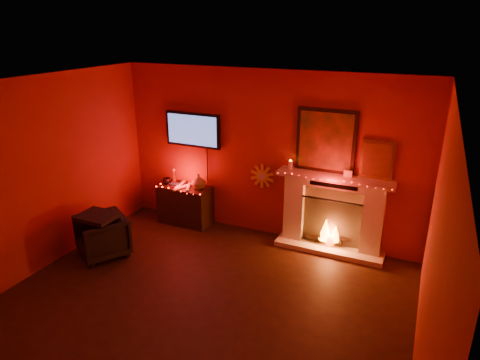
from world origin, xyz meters
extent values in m
plane|color=black|center=(0.00, 0.00, 0.00)|extent=(5.00, 5.00, 0.00)
plane|color=beige|center=(0.00, 0.00, 2.70)|extent=(5.00, 5.00, 0.00)
plane|color=maroon|center=(0.00, 2.50, 1.35)|extent=(5.00, 0.00, 5.00)
plane|color=maroon|center=(-2.50, 0.00, 1.35)|extent=(0.00, 5.00, 5.00)
plane|color=maroon|center=(2.50, 0.00, 1.35)|extent=(0.00, 5.00, 5.00)
cube|color=beige|center=(1.15, 2.30, 0.04)|extent=(1.65, 0.40, 0.08)
cube|color=beige|center=(0.55, 2.39, 0.55)|extent=(0.30, 0.22, 0.95)
cube|color=beige|center=(1.75, 2.39, 0.55)|extent=(0.30, 0.22, 0.95)
cube|color=beige|center=(1.15, 2.39, 1.10)|extent=(1.50, 0.22, 0.14)
cube|color=beige|center=(1.15, 2.33, 1.20)|extent=(1.72, 0.34, 0.06)
cube|color=#926F55|center=(1.15, 2.45, 0.55)|extent=(0.90, 0.10, 0.95)
cube|color=black|center=(1.15, 2.27, 0.47)|extent=(0.90, 0.02, 0.78)
cylinder|color=black|center=(1.05, 2.36, 0.14)|extent=(0.55, 0.09, 0.09)
cylinder|color=black|center=(1.23, 2.38, 0.20)|extent=(0.51, 0.18, 0.08)
cone|color=orange|center=(1.07, 2.36, 0.33)|extent=(0.20, 0.20, 0.34)
cone|color=orange|center=(1.22, 2.37, 0.29)|extent=(0.16, 0.16, 0.26)
sphere|color=#FF3F07|center=(1.15, 2.36, 0.16)|extent=(0.18, 0.18, 0.18)
cube|color=black|center=(0.95, 2.46, 1.71)|extent=(0.88, 0.05, 0.95)
cube|color=#BE4519|center=(0.95, 2.44, 1.71)|extent=(0.78, 0.01, 0.85)
cube|color=#C18E38|center=(1.70, 2.47, 1.51)|extent=(0.46, 0.04, 0.56)
cube|color=#B47129|center=(1.70, 2.45, 1.51)|extent=(0.38, 0.01, 0.48)
cylinder|color=beige|center=(0.45, 2.38, 1.29)|extent=(0.07, 0.07, 0.12)
cube|color=beige|center=(1.33, 2.36, 1.28)|extent=(0.12, 0.01, 0.10)
cube|color=black|center=(-1.30, 2.46, 1.65)|extent=(1.00, 0.06, 0.58)
cube|color=#4462B0|center=(-1.30, 2.42, 1.65)|extent=(0.92, 0.01, 0.50)
cylinder|color=black|center=(-1.05, 2.47, 1.03)|extent=(0.02, 0.02, 0.66)
cylinder|color=gold|center=(-0.05, 2.48, 1.00)|extent=(0.20, 0.03, 0.20)
cylinder|color=beige|center=(-0.05, 2.46, 1.00)|extent=(0.13, 0.01, 0.13)
cube|color=black|center=(-1.40, 2.26, 0.34)|extent=(0.90, 0.45, 0.68)
imported|color=brown|center=(-1.12, 2.27, 0.81)|extent=(0.24, 0.24, 0.25)
imported|color=black|center=(-1.74, 2.23, 0.74)|extent=(0.14, 0.14, 0.11)
cylinder|color=beige|center=(-1.47, 2.22, 0.71)|extent=(0.08, 0.38, 0.05)
cylinder|color=beige|center=(-1.38, 2.15, 0.71)|extent=(0.17, 0.38, 0.05)
cylinder|color=beige|center=(-1.28, 2.19, 0.71)|extent=(0.20, 0.37, 0.05)
cube|color=maroon|center=(-1.55, 2.17, 0.70)|extent=(0.20, 0.14, 0.03)
cube|color=#20334B|center=(-1.54, 2.18, 0.73)|extent=(0.17, 0.12, 0.02)
imported|color=black|center=(-1.95, 0.77, 0.32)|extent=(0.94, 0.95, 0.63)
camera|label=1|loc=(2.31, -3.60, 3.34)|focal=32.00mm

